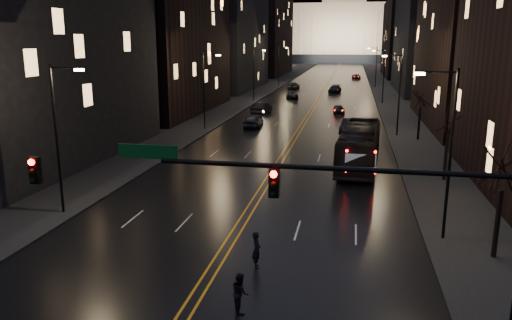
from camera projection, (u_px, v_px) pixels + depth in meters
The scene contains 34 objects.
road at pixel (332, 78), 142.98m from camera, with size 20.00×320.00×0.02m, color black.
sidewalk_left at pixel (283, 77), 145.54m from camera, with size 8.00×320.00×0.16m, color black.
sidewalk_right at pixel (382, 78), 140.40m from camera, with size 8.00×320.00×0.16m, color black.
center_line at pixel (332, 78), 142.98m from camera, with size 0.62×320.00×0.01m, color orange.
building_left_near at pixel (23, 32), 41.13m from camera, with size 12.00×28.00×22.00m, color black.
building_left_mid at pixel (163, 14), 71.00m from camera, with size 12.00×30.00×28.00m, color black.
building_left_far at pixel (228, 42), 108.22m from camera, with size 12.00×34.00×20.00m, color black.
building_left_dist at pixel (266, 35), 153.60m from camera, with size 12.00×40.00×24.00m, color black.
building_right_mid at pixel (431, 27), 99.81m from camera, with size 12.00×34.00×26.00m, color black.
building_right_dist at pixel (407, 38), 146.12m from camera, with size 12.00×40.00×22.00m, color black.
capitol at pixel (343, 27), 253.61m from camera, with size 90.00×50.00×58.50m.
traffic_signal at pixel (346, 201), 16.55m from camera, with size 17.29×0.45×7.00m.
streetlamp_right_near at pixel (447, 146), 25.21m from camera, with size 2.13×0.25×9.00m.
streetlamp_left_near at pixel (59, 132), 29.18m from camera, with size 2.13×0.25×9.00m.
streetlamp_right_mid at pixel (398, 90), 53.86m from camera, with size 2.13×0.25×9.00m.
streetlamp_left_mid at pixel (205, 87), 57.83m from camera, with size 2.13×0.25×9.00m.
streetlamp_right_far at pixel (383, 73), 82.51m from camera, with size 2.13×0.25×9.00m.
streetlamp_left_far at pixel (255, 72), 86.48m from camera, with size 2.13×0.25×9.00m.
streetlamp_right_dist at pixel (375, 65), 111.17m from camera, with size 2.13×0.25×9.00m.
streetlamp_left_dist at pixel (280, 64), 115.14m from camera, with size 2.13×0.25×9.00m.
tree_right_near at pixel (504, 169), 23.02m from camera, with size 2.40×2.40×6.65m.
tree_right_mid at pixel (449, 122), 36.40m from camera, with size 2.40×2.40×6.65m.
tree_right_far at pixel (421, 98), 51.68m from camera, with size 2.40×2.40×6.65m.
bus at pixel (360, 146), 41.52m from camera, with size 2.92×12.46×3.47m, color black.
oncoming_car_a at pixel (253, 120), 60.74m from camera, with size 2.01×5.01×1.71m, color black.
oncoming_car_b at pixel (262, 108), 71.77m from camera, with size 1.78×5.10×1.68m, color black.
oncoming_car_c at pixel (292, 95), 91.06m from camera, with size 2.14×4.64×1.29m, color black.
oncoming_car_d at pixel (293, 86), 108.89m from camera, with size 2.12×5.22×1.52m, color black.
receding_car_a at pixel (350, 126), 56.74m from camera, with size 1.80×5.15×1.70m, color black.
receding_car_b at pixel (339, 109), 72.33m from camera, with size 1.51×3.75×1.28m, color black.
receding_car_c at pixel (335, 89), 101.11m from camera, with size 2.17×5.33×1.55m, color black.
receding_car_d at pixel (356, 77), 137.81m from camera, with size 2.32×5.03×1.40m, color black.
pedestrian_a at pixel (257, 250), 23.04m from camera, with size 0.64×0.42×1.76m, color black.
pedestrian_b at pixel (240, 292), 19.30m from camera, with size 0.78×0.43×1.61m, color black.
Camera 1 is at (5.96, -16.06, 10.28)m, focal length 35.00 mm.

